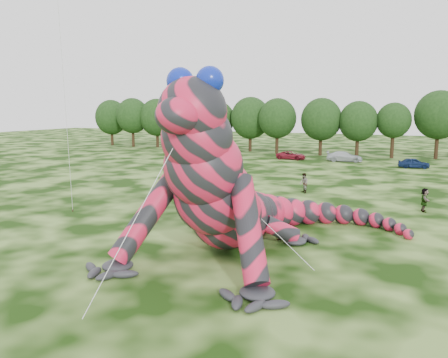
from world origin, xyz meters
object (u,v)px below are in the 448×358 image
at_px(tree_10, 438,125).
at_px(spectator_1, 304,183).
at_px(car_0, 191,151).
at_px(tree_0, 112,123).
at_px(car_2, 291,155).
at_px(spectator_0, 209,184).
at_px(tree_8, 358,129).
at_px(car_1, 228,153).
at_px(tree_1, 133,122).
at_px(tree_6, 277,126).
at_px(car_4, 414,163).
at_px(tree_4, 218,126).
at_px(tree_9, 393,130).
at_px(tree_2, 157,123).
at_px(tree_3, 185,124).
at_px(tree_5, 250,124).
at_px(spectator_5, 424,200).
at_px(car_3, 344,157).
at_px(inflatable_gecko, 236,162).

xyz_separation_m(tree_10, spectator_1, (-12.31, -35.07, -4.32)).
bearing_deg(car_0, tree_0, 73.32).
xyz_separation_m(car_2, spectator_0, (0.31, -29.81, 0.31)).
xyz_separation_m(tree_8, car_0, (-26.06, -7.81, -3.78)).
relative_size(tree_0, car_1, 2.43).
relative_size(tree_10, car_1, 2.69).
height_order(tree_1, tree_6, tree_1).
height_order(tree_10, spectator_1, tree_10).
bearing_deg(tree_10, car_1, -160.34).
relative_size(car_4, spectator_1, 2.10).
distance_m(tree_4, car_2, 19.56).
relative_size(tree_9, car_2, 1.92).
bearing_deg(tree_0, tree_10, -0.61).
relative_size(tree_2, tree_8, 1.08).
distance_m(tree_9, tree_10, 6.52).
relative_size(tree_3, car_2, 2.09).
bearing_deg(tree_9, tree_4, 177.45).
xyz_separation_m(tree_1, car_1, (25.42, -10.31, -4.26)).
bearing_deg(spectator_1, tree_8, 142.41).
bearing_deg(car_2, tree_5, 48.84).
height_order(car_4, spectator_1, spectator_1).
height_order(tree_6, spectator_5, tree_6).
distance_m(tree_2, tree_9, 44.11).
xyz_separation_m(tree_10, car_3, (-12.49, -8.91, -4.50)).
bearing_deg(tree_0, tree_4, -1.20).
relative_size(car_2, spectator_1, 2.42).
distance_m(tree_9, spectator_5, 37.81).
relative_size(tree_5, car_3, 1.90).
relative_size(car_2, spectator_5, 2.49).
bearing_deg(tree_8, spectator_0, -102.69).
bearing_deg(tree_2, spectator_0, -52.38).
distance_m(tree_0, spectator_1, 61.29).
xyz_separation_m(car_4, spectator_5, (0.89, -26.29, 0.24)).
bearing_deg(tree_6, car_2, -58.59).
relative_size(tree_3, car_4, 2.41).
bearing_deg(car_1, spectator_1, -150.02).
relative_size(tree_3, tree_10, 0.90).
distance_m(tree_3, car_4, 41.72).
xyz_separation_m(tree_6, spectator_0, (4.88, -37.29, -3.81)).
xyz_separation_m(tree_4, tree_9, (30.71, -1.37, -0.19)).
bearing_deg(tree_8, tree_2, 177.38).
relative_size(tree_1, spectator_1, 5.25).
bearing_deg(tree_1, tree_2, 7.58).
height_order(tree_6, spectator_0, tree_6).
bearing_deg(tree_1, car_2, -14.04).
bearing_deg(inflatable_gecko, tree_6, 106.20).
bearing_deg(tree_0, tree_2, -2.34).
bearing_deg(car_3, tree_8, -14.52).
height_order(tree_2, tree_5, tree_5).
height_order(car_0, car_2, car_0).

